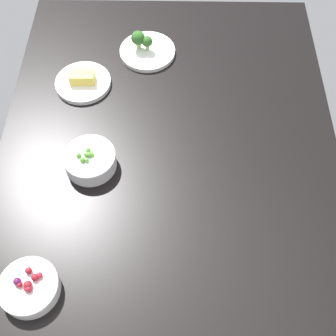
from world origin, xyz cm
name	(u,v)px	position (x,y,z in cm)	size (l,w,h in cm)	color
dining_table	(168,175)	(0.00, 0.00, 2.00)	(153.34, 101.01, 4.00)	black
plate_broccoli	(146,49)	(48.44, 8.29, 5.77)	(19.07, 19.07, 8.27)	white
bowl_peas	(90,160)	(1.83, 22.25, 6.82)	(15.00, 15.00, 6.38)	white
plate_cheese	(83,82)	(33.37, 28.31, 5.34)	(18.06, 18.06, 5.09)	white
bowl_berries	(29,287)	(-34.87, 32.90, 6.34)	(14.71, 14.71, 5.82)	white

